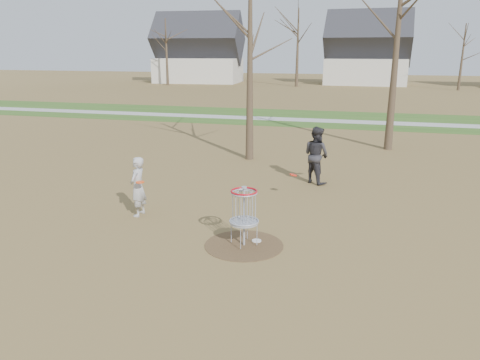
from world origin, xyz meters
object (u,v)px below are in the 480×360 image
(disc_grounded, at_px, (257,241))
(disc_golf_basket, at_px, (244,207))
(player_standing, at_px, (138,187))
(player_throwing, at_px, (316,155))

(disc_grounded, xyz_separation_m, disc_golf_basket, (-0.23, -0.28, 0.89))
(player_standing, xyz_separation_m, disc_grounded, (3.44, -0.92, -0.78))
(player_throwing, bearing_deg, player_standing, 83.47)
(player_standing, distance_m, disc_grounded, 3.65)
(player_throwing, distance_m, disc_grounded, 5.51)
(player_standing, relative_size, player_throwing, 0.85)
(player_standing, xyz_separation_m, player_throwing, (4.19, 4.46, 0.15))
(player_throwing, bearing_deg, disc_grounded, 118.80)
(disc_golf_basket, bearing_deg, disc_grounded, 51.43)
(player_throwing, xyz_separation_m, disc_golf_basket, (-0.97, -5.66, -0.03))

